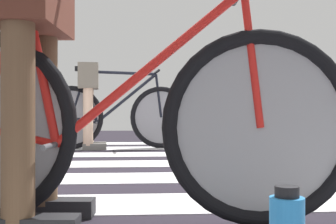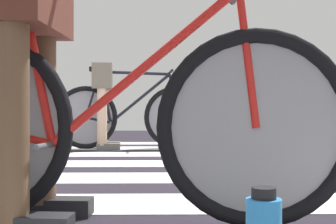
# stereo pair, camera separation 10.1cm
# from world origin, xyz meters

# --- Properties ---
(ground) EXTENTS (18.00, 14.00, 0.02)m
(ground) POSITION_xyz_m (0.00, 0.00, 0.01)
(ground) COLOR black
(crosswalk_markings) EXTENTS (5.44, 5.74, 0.00)m
(crosswalk_markings) POSITION_xyz_m (-0.03, 0.22, 0.02)
(crosswalk_markings) COLOR silver
(crosswalk_markings) RESTS_ON ground
(bicycle_1_of_2) EXTENTS (1.74, 0.52, 0.93)m
(bicycle_1_of_2) POSITION_xyz_m (0.42, -1.28, 0.41)
(bicycle_1_of_2) COLOR black
(bicycle_1_of_2) RESTS_ON ground
(cyclist_1_of_2) EXTENTS (0.34, 0.43, 0.99)m
(cyclist_1_of_2) POSITION_xyz_m (0.11, -1.26, 0.66)
(cyclist_1_of_2) COLOR brown
(cyclist_1_of_2) RESTS_ON ground
(bicycle_2_of_2) EXTENTS (1.73, 0.52, 0.93)m
(bicycle_2_of_2) POSITION_xyz_m (0.24, 2.08, 0.41)
(bicycle_2_of_2) COLOR black
(bicycle_2_of_2) RESTS_ON ground
(cyclist_2_of_2) EXTENTS (0.34, 0.43, 0.96)m
(cyclist_2_of_2) POSITION_xyz_m (-0.07, 2.05, 0.64)
(cyclist_2_of_2) COLOR beige
(cyclist_2_of_2) RESTS_ON ground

